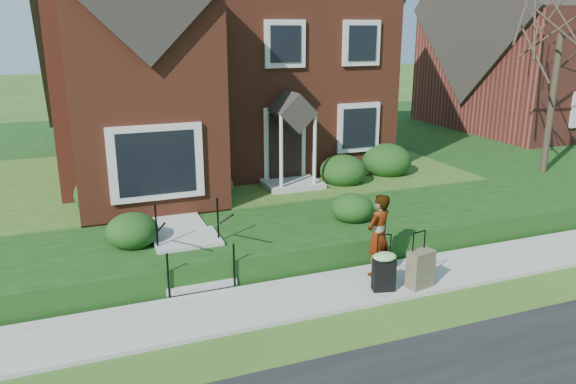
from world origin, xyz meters
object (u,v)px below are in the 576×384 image
front_steps (191,254)px  woman (378,235)px  suitcase_black (384,269)px  suitcase_olive (420,269)px

front_steps → woman: woman is taller
front_steps → suitcase_black: front_steps is taller
front_steps → woman: size_ratio=1.16×
front_steps → suitcase_olive: front_steps is taller
front_steps → suitcase_olive: bearing=-30.1°
front_steps → suitcase_olive: 4.71m
front_steps → woman: (3.58, -1.55, 0.48)m
woman → suitcase_black: bearing=45.8°
woman → suitcase_olive: (0.50, -0.82, -0.49)m
suitcase_black → suitcase_olive: size_ratio=1.00×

